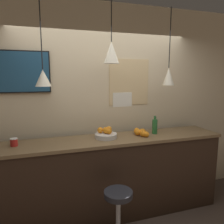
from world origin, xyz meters
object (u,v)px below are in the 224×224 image
at_px(bar_stool, 118,211).
at_px(juice_bottle, 155,126).
at_px(fruit_bowl, 106,134).
at_px(mounted_tv, 24,72).
at_px(spread_jar, 14,142).

distance_m(bar_stool, juice_bottle, 1.24).
distance_m(bar_stool, fruit_bowl, 0.94).
xyz_separation_m(bar_stool, mounted_tv, (-0.95, 0.92, 1.52)).
bearing_deg(bar_stool, fruit_bowl, 86.04).
distance_m(fruit_bowl, mounted_tv, 1.31).
xyz_separation_m(fruit_bowl, juice_bottle, (0.72, -0.01, 0.06)).
bearing_deg(juice_bottle, mounted_tv, 169.81).
relative_size(bar_stool, spread_jar, 6.99).
relative_size(juice_bottle, spread_jar, 2.71).
height_order(bar_stool, spread_jar, spread_jar).
xyz_separation_m(bar_stool, juice_bottle, (0.76, 0.61, 0.77)).
bearing_deg(fruit_bowl, mounted_tv, 163.11).
height_order(juice_bottle, mounted_tv, mounted_tv).
bearing_deg(juice_bottle, bar_stool, -141.31).
relative_size(spread_jar, mounted_tv, 0.15).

